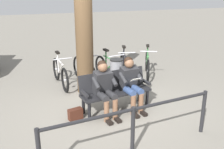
# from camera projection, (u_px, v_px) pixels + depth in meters

# --- Properties ---
(ground_plane) EXTENTS (40.00, 40.00, 0.00)m
(ground_plane) POSITION_uv_depth(u_px,v_px,m) (111.00, 107.00, 6.23)
(ground_plane) COLOR slate
(bench) EXTENTS (1.65, 0.72, 0.87)m
(bench) POSITION_uv_depth(u_px,v_px,m) (115.00, 88.00, 6.00)
(bench) COLOR black
(bench) RESTS_ON ground
(person_reading) EXTENTS (0.53, 0.81, 1.20)m
(person_reading) POSITION_uv_depth(u_px,v_px,m) (131.00, 81.00, 5.95)
(person_reading) COLOR #262628
(person_reading) RESTS_ON ground
(person_companion) EXTENTS (0.53, 0.81, 1.20)m
(person_companion) POSITION_uv_depth(u_px,v_px,m) (105.00, 86.00, 5.67)
(person_companion) COLOR #262628
(person_companion) RESTS_ON ground
(handbag) EXTENTS (0.33, 0.21, 0.24)m
(handbag) POSITION_uv_depth(u_px,v_px,m) (75.00, 114.00, 5.64)
(handbag) COLOR #3F1E14
(handbag) RESTS_ON ground
(tree_trunk) EXTENTS (0.44, 0.44, 3.25)m
(tree_trunk) POSITION_uv_depth(u_px,v_px,m) (84.00, 30.00, 6.62)
(tree_trunk) COLOR #4C3823
(tree_trunk) RESTS_ON ground
(litter_bin) EXTENTS (0.35, 0.35, 0.86)m
(litter_bin) POSITION_uv_depth(u_px,v_px,m) (116.00, 75.00, 7.09)
(litter_bin) COLOR slate
(litter_bin) RESTS_ON ground
(bicycle_black) EXTENTS (0.74, 1.57, 0.94)m
(bicycle_black) POSITION_uv_depth(u_px,v_px,m) (147.00, 65.00, 8.17)
(bicycle_black) COLOR black
(bicycle_black) RESTS_ON ground
(bicycle_silver) EXTENTS (0.54, 1.65, 0.94)m
(bicycle_silver) POSITION_uv_depth(u_px,v_px,m) (124.00, 66.00, 8.03)
(bicycle_silver) COLOR black
(bicycle_silver) RESTS_ON ground
(bicycle_orange) EXTENTS (0.54, 1.65, 0.94)m
(bicycle_orange) POSITION_uv_depth(u_px,v_px,m) (109.00, 70.00, 7.68)
(bicycle_orange) COLOR black
(bicycle_orange) RESTS_ON ground
(bicycle_green) EXTENTS (0.50, 1.66, 0.94)m
(bicycle_green) POSITION_uv_depth(u_px,v_px,m) (84.00, 71.00, 7.62)
(bicycle_green) COLOR black
(bicycle_green) RESTS_ON ground
(bicycle_blue) EXTENTS (0.48, 1.68, 0.94)m
(bicycle_blue) POSITION_uv_depth(u_px,v_px,m) (60.00, 73.00, 7.41)
(bicycle_blue) COLOR black
(bicycle_blue) RESTS_ON ground
(railing_fence) EXTENTS (3.11, 0.48, 0.85)m
(railing_fence) POSITION_uv_depth(u_px,v_px,m) (133.00, 121.00, 4.39)
(railing_fence) COLOR black
(railing_fence) RESTS_ON ground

